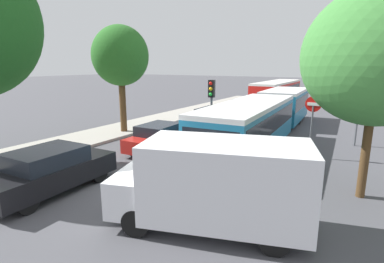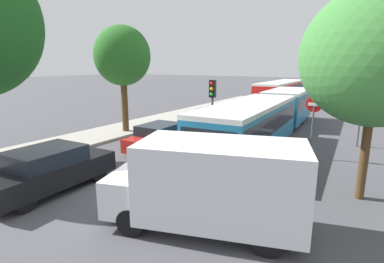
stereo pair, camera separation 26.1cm
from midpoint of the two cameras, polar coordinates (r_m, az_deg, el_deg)
name	(u,v)px [view 1 (the left image)]	position (r m, az deg, el deg)	size (l,w,h in m)	color
ground_plane	(128,186)	(10.97, -12.80, -10.05)	(200.00, 200.00, 0.00)	#47474C
kerb_strip_left	(173,116)	(24.53, -3.94, 2.94)	(3.20, 35.25, 0.14)	#9E998E
articulated_bus	(267,114)	(17.87, 13.73, 3.32)	(3.31, 16.43, 2.42)	teal
city_bus_rear	(277,91)	(33.78, 15.69, 7.44)	(2.65, 11.37, 2.44)	red
queued_car_black	(50,170)	(11.10, -26.07, -6.63)	(1.96, 4.34, 1.49)	black
queued_car_red	(160,137)	(14.79, -6.69, -1.11)	(1.78, 3.94, 1.35)	#B21E19
queued_car_silver	(213,119)	(19.63, 3.64, 2.47)	(1.89, 4.19, 1.44)	#B7BABF
white_van	(217,183)	(7.70, 3.72, -9.74)	(5.35, 3.35, 2.31)	silver
traffic_light	(211,97)	(15.78, 3.24, 6.50)	(0.34, 0.37, 3.40)	#56595E
no_entry_sign	(312,117)	(14.34, 21.45, 2.53)	(0.70, 0.08, 2.82)	#56595E
direction_sign_post	(360,97)	(17.47, 29.00, 5.77)	(0.31, 1.39, 3.60)	#56595E
tree_left_mid	(120,56)	(18.74, -13.89, 13.74)	(3.33, 3.33, 6.47)	#51381E
tree_right_near	(381,60)	(10.43, 31.71, 11.49)	(4.33, 4.33, 6.45)	#51381E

